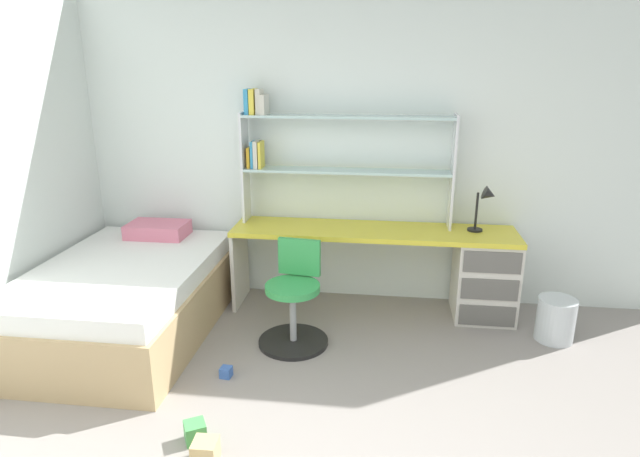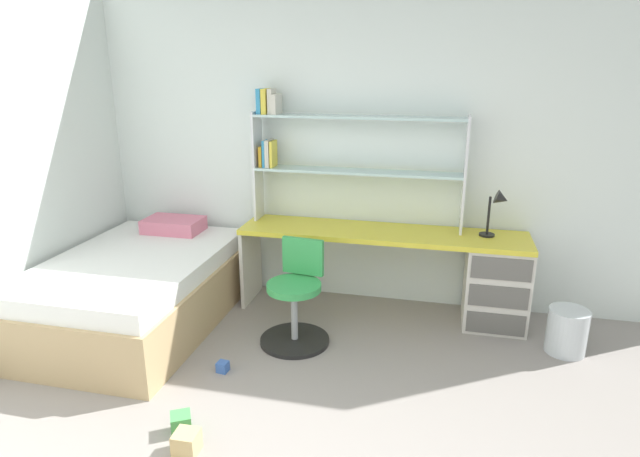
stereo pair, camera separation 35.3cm
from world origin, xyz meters
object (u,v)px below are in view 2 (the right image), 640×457
toy_block_blue_4 (223,367)px  desk_lamp (498,206)px  toy_block_green_0 (181,423)px  toy_block_natural_3 (187,443)px  waste_bin (567,331)px  desk (459,272)px  bookshelf_hutch (334,146)px  swivel_chair (296,304)px  bed_platform (137,290)px

toy_block_blue_4 → desk_lamp: bearing=33.6°
toy_block_green_0 → toy_block_natural_3: toy_block_natural_3 is taller
toy_block_blue_4 → waste_bin: bearing=19.4°
desk → toy_block_natural_3: desk is taller
bookshelf_hutch → toy_block_green_0: bearing=-103.9°
desk_lamp → swivel_chair: bearing=-155.0°
toy_block_natural_3 → toy_block_blue_4: toy_block_natural_3 is taller
desk → toy_block_blue_4: (-1.55, -1.16, -0.38)m
swivel_chair → bookshelf_hutch: bearing=81.0°
waste_bin → toy_block_green_0: size_ratio=2.97×
waste_bin → desk_lamp: bearing=143.7°
swivel_chair → toy_block_blue_4: swivel_chair is taller
bookshelf_hutch → waste_bin: bookshelf_hutch is taller
swivel_chair → toy_block_green_0: swivel_chair is taller
bookshelf_hutch → desk_lamp: bookshelf_hutch is taller
desk → bookshelf_hutch: (-1.05, 0.14, 0.95)m
bookshelf_hutch → desk_lamp: (1.30, -0.11, -0.40)m
toy_block_green_0 → waste_bin: bearing=32.1°
desk_lamp → toy_block_green_0: desk_lamp is taller
desk_lamp → toy_block_natural_3: desk_lamp is taller
desk → swivel_chair: bearing=-151.6°
bed_platform → toy_block_blue_4: bearing=-28.7°
swivel_chair → waste_bin: size_ratio=2.30×
desk → toy_block_green_0: desk is taller
toy_block_green_0 → toy_block_blue_4: 0.63m
desk → bed_platform: desk is taller
desk_lamp → waste_bin: size_ratio=1.15×
bed_platform → toy_block_natural_3: size_ratio=14.39×
desk_lamp → swivel_chair: (-1.42, -0.67, -0.67)m
toy_block_blue_4 → bookshelf_hutch: bearing=69.2°
swivel_chair → toy_block_natural_3: 1.36m
waste_bin → toy_block_blue_4: (-2.32, -0.81, -0.13)m
bed_platform → toy_block_green_0: bed_platform is taller
bookshelf_hutch → bed_platform: (-1.43, -0.79, -1.08)m
bed_platform → swivel_chair: bearing=0.8°
toy_block_natural_3 → waste_bin: bearing=36.2°
bed_platform → toy_block_blue_4: size_ratio=25.80×
desk_lamp → waste_bin: 1.03m
toy_block_blue_4 → bed_platform: bearing=151.3°
desk_lamp → bed_platform: desk_lamp is taller
desk_lamp → bed_platform: (-2.73, -0.68, -0.68)m
toy_block_green_0 → toy_block_natural_3: 0.19m
bookshelf_hutch → toy_block_blue_4: size_ratio=24.16×
desk → swivel_chair: (-1.18, -0.64, -0.12)m
bookshelf_hutch → desk_lamp: bearing=-4.8°
desk_lamp → desk: bearing=-173.4°
desk_lamp → bed_platform: bearing=-166.0°
bookshelf_hutch → waste_bin: (1.82, -0.49, -1.19)m
desk_lamp → toy_block_green_0: size_ratio=3.42×
toy_block_green_0 → desk: bearing=49.6°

